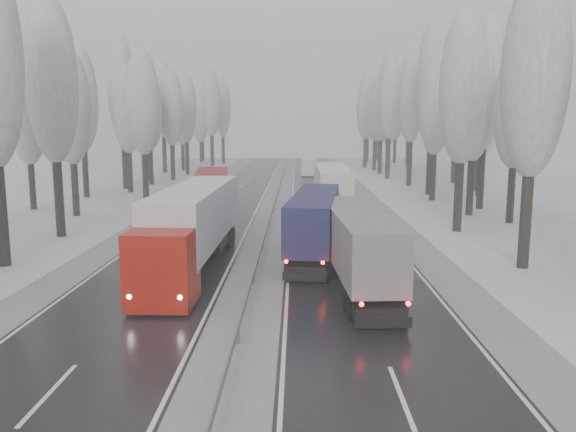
{
  "coord_description": "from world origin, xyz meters",
  "views": [
    {
      "loc": [
        2.13,
        -15.63,
        7.89
      ],
      "look_at": [
        1.6,
        20.37,
        2.2
      ],
      "focal_mm": 35.0,
      "sensor_mm": 36.0,
      "label": 1
    }
  ],
  "objects_px": {
    "truck_cream_box": "(331,186)",
    "truck_red_white": "(193,223)",
    "truck_blue_box": "(316,218)",
    "box_truck_distant": "(311,167)",
    "truck_red_red": "(212,195)",
    "truck_grey_tarp": "(353,239)"
  },
  "relations": [
    {
      "from": "truck_grey_tarp",
      "to": "truck_red_white",
      "type": "xyz_separation_m",
      "value": [
        -8.64,
        2.21,
        0.42
      ]
    },
    {
      "from": "truck_cream_box",
      "to": "truck_red_white",
      "type": "relative_size",
      "value": 0.95
    },
    {
      "from": "truck_cream_box",
      "to": "truck_red_red",
      "type": "bearing_deg",
      "value": -145.13
    },
    {
      "from": "truck_red_white",
      "to": "truck_cream_box",
      "type": "bearing_deg",
      "value": 68.17
    },
    {
      "from": "box_truck_distant",
      "to": "truck_red_white",
      "type": "relative_size",
      "value": 0.44
    },
    {
      "from": "truck_blue_box",
      "to": "box_truck_distant",
      "type": "xyz_separation_m",
      "value": [
        1.14,
        58.38,
        -0.83
      ]
    },
    {
      "from": "truck_grey_tarp",
      "to": "truck_red_red",
      "type": "relative_size",
      "value": 0.91
    },
    {
      "from": "truck_blue_box",
      "to": "truck_red_red",
      "type": "xyz_separation_m",
      "value": [
        -8.05,
        9.99,
        0.19
      ]
    },
    {
      "from": "truck_blue_box",
      "to": "truck_cream_box",
      "type": "height_order",
      "value": "truck_cream_box"
    },
    {
      "from": "box_truck_distant",
      "to": "truck_red_red",
      "type": "relative_size",
      "value": 0.47
    },
    {
      "from": "box_truck_distant",
      "to": "truck_cream_box",
      "type": "bearing_deg",
      "value": -82.93
    },
    {
      "from": "truck_blue_box",
      "to": "truck_red_white",
      "type": "xyz_separation_m",
      "value": [
        -6.98,
        -4.32,
        0.38
      ]
    },
    {
      "from": "truck_grey_tarp",
      "to": "truck_cream_box",
      "type": "height_order",
      "value": "truck_cream_box"
    },
    {
      "from": "truck_grey_tarp",
      "to": "truck_blue_box",
      "type": "xyz_separation_m",
      "value": [
        -1.67,
        6.53,
        0.04
      ]
    },
    {
      "from": "truck_grey_tarp",
      "to": "truck_cream_box",
      "type": "distance_m",
      "value": 23.52
    },
    {
      "from": "truck_cream_box",
      "to": "truck_red_white",
      "type": "height_order",
      "value": "truck_red_white"
    },
    {
      "from": "truck_red_red",
      "to": "truck_grey_tarp",
      "type": "bearing_deg",
      "value": -67.08
    },
    {
      "from": "truck_blue_box",
      "to": "box_truck_distant",
      "type": "distance_m",
      "value": 58.4
    },
    {
      "from": "box_truck_distant",
      "to": "truck_red_white",
      "type": "bearing_deg",
      "value": -91.47
    },
    {
      "from": "truck_cream_box",
      "to": "truck_red_white",
      "type": "distance_m",
      "value": 23.12
    },
    {
      "from": "truck_blue_box",
      "to": "truck_cream_box",
      "type": "xyz_separation_m",
      "value": [
        1.99,
        16.99,
        0.26
      ]
    },
    {
      "from": "truck_cream_box",
      "to": "truck_red_white",
      "type": "bearing_deg",
      "value": -112.81
    }
  ]
}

